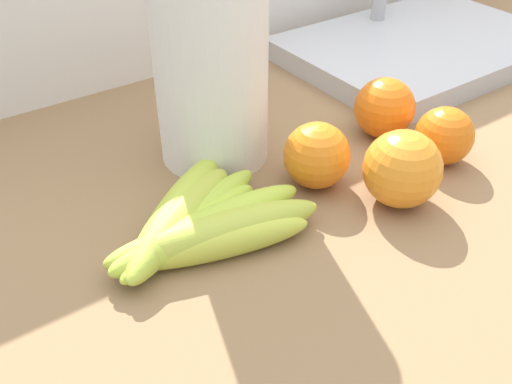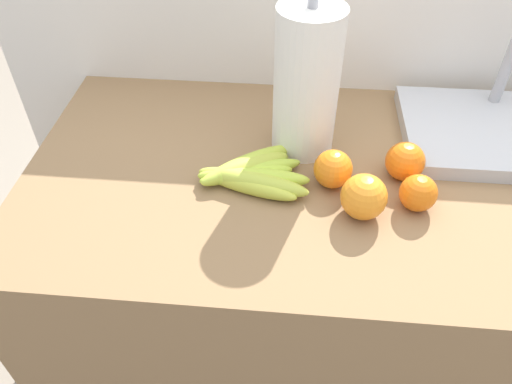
% 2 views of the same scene
% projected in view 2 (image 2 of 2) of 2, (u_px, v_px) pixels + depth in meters
% --- Properties ---
extents(counter, '(1.57, 0.65, 0.94)m').
position_uv_depth(counter, '(380.00, 314.00, 1.29)').
color(counter, olive).
rests_on(counter, ground).
extents(wall_back, '(1.97, 0.06, 1.30)m').
position_uv_depth(wall_back, '(379.00, 173.00, 1.42)').
color(wall_back, silver).
rests_on(wall_back, ground).
extents(banana_bunch, '(0.22, 0.18, 0.04)m').
position_uv_depth(banana_bunch, '(250.00, 175.00, 0.94)').
color(banana_bunch, '#BCC73F').
rests_on(banana_bunch, counter).
extents(orange_far_right, '(0.08, 0.08, 0.08)m').
position_uv_depth(orange_far_right, '(405.00, 161.00, 0.94)').
color(orange_far_right, orange).
rests_on(orange_far_right, counter).
extents(orange_back_left, '(0.07, 0.07, 0.07)m').
position_uv_depth(orange_back_left, '(418.00, 193.00, 0.89)').
color(orange_back_left, orange).
rests_on(orange_back_left, counter).
extents(orange_right, '(0.07, 0.07, 0.07)m').
position_uv_depth(orange_right, '(333.00, 169.00, 0.93)').
color(orange_right, orange).
rests_on(orange_right, counter).
extents(orange_center, '(0.08, 0.08, 0.08)m').
position_uv_depth(orange_center, '(364.00, 197.00, 0.87)').
color(orange_center, orange).
rests_on(orange_center, counter).
extents(paper_towel_roll, '(0.13, 0.13, 0.33)m').
position_uv_depth(paper_towel_roll, '(307.00, 83.00, 0.94)').
color(paper_towel_roll, white).
rests_on(paper_towel_roll, counter).
extents(sink_basin, '(0.42, 0.29, 0.18)m').
position_uv_depth(sink_basin, '(504.00, 132.00, 1.05)').
color(sink_basin, '#B7BABF').
rests_on(sink_basin, counter).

